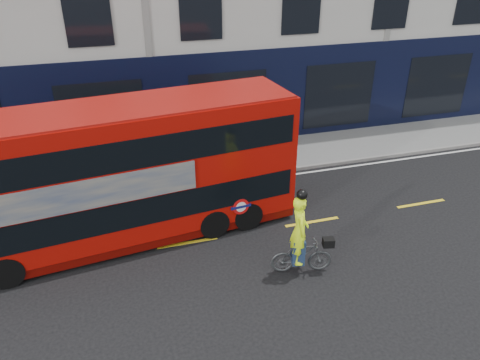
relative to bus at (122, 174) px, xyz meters
name	(u,v)px	position (x,y,z in m)	size (l,w,h in m)	color
ground	(198,275)	(1.61, -2.36, -2.09)	(120.00, 120.00, 0.00)	black
pavement	(163,168)	(1.61, 4.14, -2.03)	(60.00, 3.00, 0.12)	slate
kerb	(169,186)	(1.61, 2.64, -2.03)	(60.00, 0.12, 0.13)	gray
road_edge_line	(171,192)	(1.61, 2.34, -2.09)	(58.00, 0.10, 0.01)	silver
lane_dashes	(188,243)	(1.61, -0.86, -2.09)	(58.00, 0.12, 0.01)	yellow
bus	(122,174)	(0.00, 0.00, 0.00)	(10.32, 3.49, 4.08)	#A80C06
cyclist	(301,244)	(4.27, -2.98, -1.20)	(1.71, 0.82, 2.53)	#45484A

